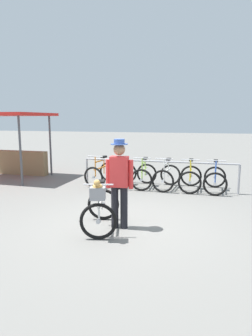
{
  "coord_description": "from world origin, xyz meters",
  "views": [
    {
      "loc": [
        1.56,
        -5.35,
        2.09
      ],
      "look_at": [
        -0.16,
        0.87,
        1.0
      ],
      "focal_mm": 31.09,
      "sensor_mm": 36.0,
      "label": 1
    }
  ],
  "objects_px": {
    "racked_bike_lime": "(144,176)",
    "racked_bike_black": "(122,174)",
    "featured_bicycle": "(100,206)",
    "person_with_featured_bike": "(119,180)",
    "racked_bike_yellow": "(190,178)",
    "market_stall": "(10,138)",
    "racked_bike_orange": "(101,173)",
    "racked_bike_white": "(167,177)",
    "racked_bike_blue": "(215,179)"
  },
  "relations": [
    {
      "from": "racked_bike_orange",
      "to": "racked_bike_blue",
      "type": "relative_size",
      "value": 1.09
    },
    {
      "from": "racked_bike_black",
      "to": "person_with_featured_bike",
      "type": "relative_size",
      "value": 0.66
    },
    {
      "from": "person_with_featured_bike",
      "to": "racked_bike_black",
      "type": "bearing_deg",
      "value": 105.31
    },
    {
      "from": "racked_bike_orange",
      "to": "racked_bike_white",
      "type": "xyz_separation_m",
      "value": [
        2.1,
        0.01,
        -0.0
      ]
    },
    {
      "from": "racked_bike_yellow",
      "to": "featured_bicycle",
      "type": "xyz_separation_m",
      "value": [
        -1.44,
        -3.74,
        0.12
      ]
    },
    {
      "from": "person_with_featured_bike",
      "to": "racked_bike_orange",
      "type": "bearing_deg",
      "value": 115.45
    },
    {
      "from": "racked_bike_black",
      "to": "featured_bicycle",
      "type": "height_order",
      "value": "featured_bicycle"
    },
    {
      "from": "racked_bike_orange",
      "to": "market_stall",
      "type": "xyz_separation_m",
      "value": [
        -3.67,
        0.44,
        1.03
      ]
    },
    {
      "from": "racked_bike_orange",
      "to": "racked_bike_black",
      "type": "height_order",
      "value": "same"
    },
    {
      "from": "racked_bike_black",
      "to": "market_stall",
      "type": "bearing_deg",
      "value": 174.33
    },
    {
      "from": "person_with_featured_bike",
      "to": "featured_bicycle",
      "type": "bearing_deg",
      "value": -138.39
    },
    {
      "from": "racked_bike_black",
      "to": "person_with_featured_bike",
      "type": "xyz_separation_m",
      "value": [
        0.95,
        -3.47,
        0.58
      ]
    },
    {
      "from": "racked_bike_yellow",
      "to": "market_stall",
      "type": "bearing_deg",
      "value": 176.27
    },
    {
      "from": "person_with_featured_bike",
      "to": "market_stall",
      "type": "height_order",
      "value": "market_stall"
    },
    {
      "from": "racked_bike_yellow",
      "to": "market_stall",
      "type": "height_order",
      "value": "market_stall"
    },
    {
      "from": "racked_bike_lime",
      "to": "racked_bike_yellow",
      "type": "xyz_separation_m",
      "value": [
        1.4,
        0.01,
        0.0
      ]
    },
    {
      "from": "featured_bicycle",
      "to": "person_with_featured_bike",
      "type": "relative_size",
      "value": 0.73
    },
    {
      "from": "racked_bike_yellow",
      "to": "person_with_featured_bike",
      "type": "relative_size",
      "value": 0.64
    },
    {
      "from": "racked_bike_orange",
      "to": "racked_bike_black",
      "type": "xyz_separation_m",
      "value": [
        0.7,
        0.0,
        0.0
      ]
    },
    {
      "from": "racked_bike_orange",
      "to": "person_with_featured_bike",
      "type": "height_order",
      "value": "person_with_featured_bike"
    },
    {
      "from": "racked_bike_lime",
      "to": "market_stall",
      "type": "relative_size",
      "value": 0.36
    },
    {
      "from": "racked_bike_yellow",
      "to": "featured_bicycle",
      "type": "relative_size",
      "value": 0.88
    },
    {
      "from": "racked_bike_orange",
      "to": "racked_bike_blue",
      "type": "height_order",
      "value": "same"
    },
    {
      "from": "racked_bike_white",
      "to": "featured_bicycle",
      "type": "distance_m",
      "value": 3.81
    },
    {
      "from": "racked_bike_lime",
      "to": "person_with_featured_bike",
      "type": "relative_size",
      "value": 0.65
    },
    {
      "from": "racked_bike_orange",
      "to": "racked_bike_yellow",
      "type": "relative_size",
      "value": 1.09
    },
    {
      "from": "racked_bike_white",
      "to": "market_stall",
      "type": "distance_m",
      "value": 5.87
    },
    {
      "from": "racked_bike_black",
      "to": "featured_bicycle",
      "type": "relative_size",
      "value": 0.91
    },
    {
      "from": "racked_bike_black",
      "to": "racked_bike_white",
      "type": "distance_m",
      "value": 1.4
    },
    {
      "from": "racked_bike_black",
      "to": "market_stall",
      "type": "distance_m",
      "value": 4.51
    },
    {
      "from": "racked_bike_lime",
      "to": "racked_bike_orange",
      "type": "bearing_deg",
      "value": -179.68
    },
    {
      "from": "racked_bike_orange",
      "to": "racked_bike_blue",
      "type": "distance_m",
      "value": 3.5
    },
    {
      "from": "racked_bike_blue",
      "to": "racked_bike_lime",
      "type": "bearing_deg",
      "value": -179.68
    },
    {
      "from": "racked_bike_orange",
      "to": "racked_bike_black",
      "type": "distance_m",
      "value": 0.7
    },
    {
      "from": "racked_bike_blue",
      "to": "featured_bicycle",
      "type": "bearing_deg",
      "value": -119.76
    },
    {
      "from": "racked_bike_lime",
      "to": "racked_bike_blue",
      "type": "xyz_separation_m",
      "value": [
        2.1,
        0.01,
        0.0
      ]
    },
    {
      "from": "racked_bike_black",
      "to": "market_stall",
      "type": "height_order",
      "value": "market_stall"
    },
    {
      "from": "racked_bike_blue",
      "to": "racked_bike_yellow",
      "type": "bearing_deg",
      "value": -179.68
    },
    {
      "from": "racked_bike_yellow",
      "to": "market_stall",
      "type": "xyz_separation_m",
      "value": [
        -6.47,
        0.42,
        1.03
      ]
    },
    {
      "from": "racked_bike_orange",
      "to": "racked_bike_blue",
      "type": "xyz_separation_m",
      "value": [
        3.5,
        0.02,
        0.0
      ]
    },
    {
      "from": "racked_bike_lime",
      "to": "racked_bike_black",
      "type": "bearing_deg",
      "value": -179.68
    },
    {
      "from": "person_with_featured_bike",
      "to": "market_stall",
      "type": "bearing_deg",
      "value": 143.71
    },
    {
      "from": "racked_bike_orange",
      "to": "racked_bike_yellow",
      "type": "distance_m",
      "value": 2.8
    },
    {
      "from": "racked_bike_blue",
      "to": "market_stall",
      "type": "height_order",
      "value": "market_stall"
    },
    {
      "from": "racked_bike_black",
      "to": "racked_bike_white",
      "type": "xyz_separation_m",
      "value": [
        1.4,
        0.01,
        -0.0
      ]
    },
    {
      "from": "featured_bicycle",
      "to": "racked_bike_blue",
      "type": "bearing_deg",
      "value": 60.24
    },
    {
      "from": "racked_bike_black",
      "to": "racked_bike_yellow",
      "type": "xyz_separation_m",
      "value": [
        2.1,
        0.01,
        -0.0
      ]
    },
    {
      "from": "racked_bike_black",
      "to": "racked_bike_lime",
      "type": "relative_size",
      "value": 1.0
    },
    {
      "from": "racked_bike_blue",
      "to": "racked_bike_black",
      "type": "bearing_deg",
      "value": -179.68
    },
    {
      "from": "racked_bike_orange",
      "to": "racked_bike_lime",
      "type": "distance_m",
      "value": 1.4
    }
  ]
}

